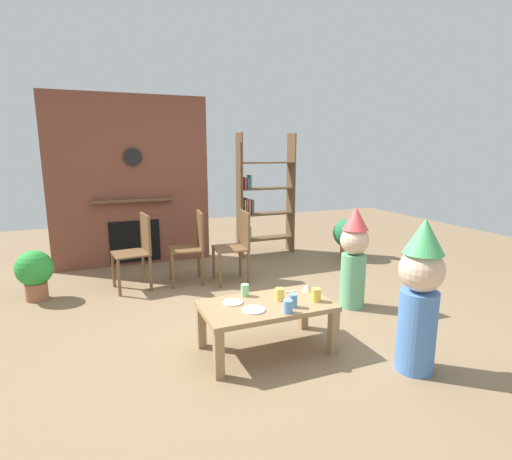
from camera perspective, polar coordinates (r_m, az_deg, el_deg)
The scene contains 20 objects.
ground_plane at distance 3.98m, azimuth 0.17°, elevation -13.06°, with size 12.00×12.00×0.00m, color #846B4C.
brick_fireplace_feature at distance 5.99m, azimuth -17.43°, elevation 6.52°, with size 2.20×0.28×2.40m.
bookshelf at distance 6.29m, azimuth 0.82°, elevation 4.35°, with size 0.90×0.28×1.90m.
coffee_table at distance 3.35m, azimuth 1.49°, elevation -11.48°, with size 1.07×0.60×0.41m.
paper_cup_near_left at distance 3.25m, azimuth 5.33°, elevation -10.01°, with size 0.07×0.07×0.11m, color #669EE0.
paper_cup_near_right at distance 3.14m, azimuth 4.57°, elevation -10.83°, with size 0.08×0.08×0.10m, color #669EE0.
paper_cup_center at distance 3.39m, azimuth 8.58°, elevation -9.14°, with size 0.08×0.08×0.11m, color #F2CC4C.
paper_cup_far_left at distance 3.47m, azimuth -1.59°, elevation -8.58°, with size 0.07×0.07×0.10m, color #8CD18C.
paper_cup_far_right at distance 3.38m, azimuth 3.41°, elevation -9.14°, with size 0.08×0.08×0.10m, color #F2CC4C.
paper_plate_front at distance 3.19m, azimuth -0.33°, elevation -11.32°, with size 0.18×0.18×0.01m, color white.
paper_plate_rear at distance 3.34m, azimuth -3.33°, elevation -10.27°, with size 0.16×0.16×0.01m, color white.
birthday_cake_slice at distance 3.62m, azimuth 7.35°, elevation -8.13°, with size 0.10×0.10×0.07m, color #EAC68C.
table_fork at distance 3.58m, azimuth 4.58°, elevation -8.81°, with size 0.15×0.02×0.01m, color silver.
child_with_cone_hat at distance 3.20m, azimuth 22.35°, elevation -8.22°, with size 0.32×0.32×1.17m.
child_in_pink at distance 4.30m, azimuth 13.82°, elevation -3.48°, with size 0.30×0.30×1.08m.
dining_chair_left at distance 4.97m, azimuth -16.47°, elevation -2.31°, with size 0.44×0.44×0.90m.
dining_chair_middle at distance 5.03m, azimuth -8.98°, elevation -1.81°, with size 0.44×0.44×0.90m.
dining_chair_right at distance 5.01m, azimuth -2.67°, elevation -1.73°, with size 0.43×0.43×0.90m.
potted_plant_tall at distance 6.25m, azimuth 12.94°, elevation -0.67°, with size 0.44×0.44×0.62m.
potted_plant_short at distance 5.06m, azimuth -29.05°, elevation -5.22°, with size 0.39×0.39×0.56m.
Camera 1 is at (-1.37, -3.35, 1.65)m, focal length 28.02 mm.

